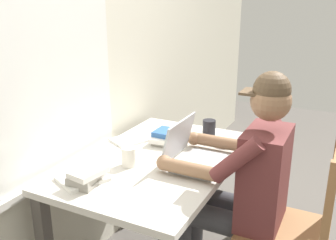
# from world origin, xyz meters

# --- Properties ---
(back_wall) EXTENTS (6.00, 0.08, 2.60)m
(back_wall) POSITION_xyz_m (-0.01, 0.47, 1.30)
(back_wall) COLOR beige
(back_wall) RESTS_ON ground
(desk) EXTENTS (1.21, 0.78, 0.73)m
(desk) POSITION_xyz_m (0.00, 0.00, 0.63)
(desk) COLOR beige
(desk) RESTS_ON ground
(seated_person) EXTENTS (0.50, 0.60, 1.25)m
(seated_person) POSITION_xyz_m (0.04, -0.46, 0.69)
(seated_person) COLOR brown
(seated_person) RESTS_ON ground
(wooden_chair) EXTENTS (0.42, 0.42, 0.95)m
(wooden_chair) POSITION_xyz_m (0.04, -0.74, 0.47)
(wooden_chair) COLOR olive
(wooden_chair) RESTS_ON ground
(laptop) EXTENTS (0.33, 0.28, 0.23)m
(laptop) POSITION_xyz_m (0.02, -0.19, 0.79)
(laptop) COLOR #ADAFB2
(laptop) RESTS_ON desk
(computer_mouse) EXTENTS (0.06, 0.10, 0.03)m
(computer_mouse) POSITION_xyz_m (0.31, -0.27, 0.75)
(computer_mouse) COLOR black
(computer_mouse) RESTS_ON desk
(coffee_mug_white) EXTENTS (0.12, 0.08, 0.10)m
(coffee_mug_white) POSITION_xyz_m (-0.16, 0.09, 0.78)
(coffee_mug_white) COLOR silver
(coffee_mug_white) RESTS_ON desk
(coffee_mug_dark) EXTENTS (0.12, 0.08, 0.10)m
(coffee_mug_dark) POSITION_xyz_m (0.44, -0.13, 0.79)
(coffee_mug_dark) COLOR black
(coffee_mug_dark) RESTS_ON desk
(book_stack_main) EXTENTS (0.21, 0.17, 0.08)m
(book_stack_main) POSITION_xyz_m (0.21, 0.07, 0.77)
(book_stack_main) COLOR gray
(book_stack_main) RESTS_ON desk
(book_stack_side) EXTENTS (0.21, 0.16, 0.08)m
(book_stack_side) POSITION_xyz_m (-0.42, 0.15, 0.77)
(book_stack_side) COLOR gray
(book_stack_side) RESTS_ON desk
(paper_pile_near_laptop) EXTENTS (0.30, 0.26, 0.01)m
(paper_pile_near_laptop) POSITION_xyz_m (0.16, 0.27, 0.74)
(paper_pile_near_laptop) COLOR white
(paper_pile_near_laptop) RESTS_ON desk
(paper_pile_back_corner) EXTENTS (0.27, 0.26, 0.02)m
(paper_pile_back_corner) POSITION_xyz_m (-0.40, 0.20, 0.74)
(paper_pile_back_corner) COLOR white
(paper_pile_back_corner) RESTS_ON desk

